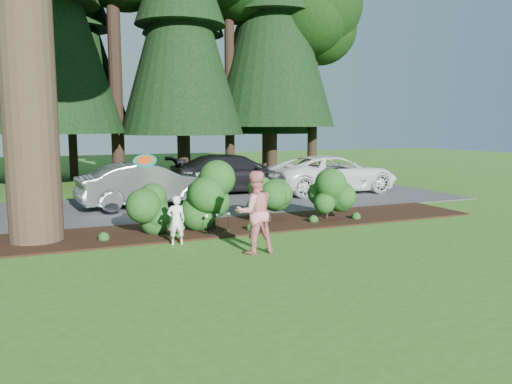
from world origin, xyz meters
The scene contains 11 objects.
ground centered at (0.00, 0.00, 0.00)m, with size 80.00×80.00×0.00m, color #325819.
mulch_bed centered at (0.00, 3.25, 0.03)m, with size 16.00×2.50×0.05m, color black.
driveway centered at (0.00, 7.50, 0.01)m, with size 22.00×6.00×0.03m, color #38383A.
shrub_row centered at (0.77, 3.14, 0.81)m, with size 6.53×1.60×1.61m.
lily_cluster centered at (-0.30, 2.40, 0.50)m, with size 0.69×0.09×0.57m.
car_silver_wagon centered at (-1.13, 7.55, 0.79)m, with size 1.61×4.61×1.52m, color #A5A5AA.
car_white_suv centered at (6.76, 8.22, 0.80)m, with size 2.56×5.56×1.54m, color white.
car_dark_suv centered at (2.98, 9.80, 0.83)m, with size 2.23×5.49×1.59m, color black.
child centered at (-1.54, 1.80, 0.59)m, with size 0.43×0.28×1.18m, color white.
adult centered at (-0.13, 0.36, 0.92)m, with size 0.89×0.70×1.84m, color red.
frisbee centered at (-2.18, 2.07, 2.01)m, with size 0.58×0.49×0.36m.
Camera 1 is at (-4.37, -9.64, 2.83)m, focal length 35.00 mm.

